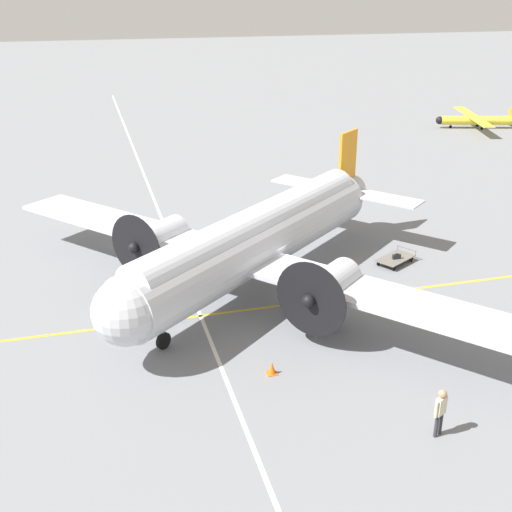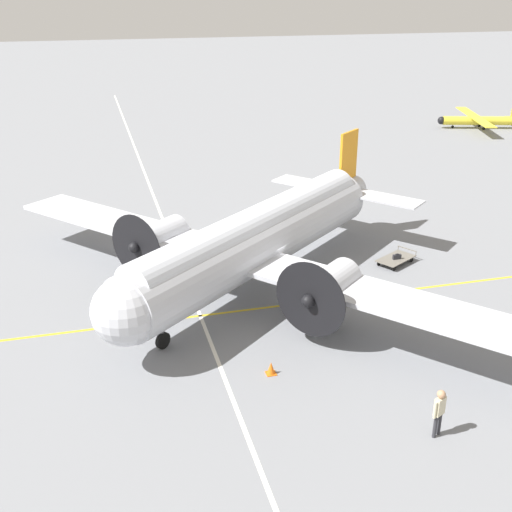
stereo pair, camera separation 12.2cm
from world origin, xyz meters
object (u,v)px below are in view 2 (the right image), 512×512
Objects in this scene: suitcase_near_door at (397,260)px; airliner_main at (250,242)px; crew_foreground at (439,408)px; light_aircraft_distant at (476,120)px; traffic_cone at (271,368)px; baggage_cart at (396,259)px.

airliner_main is at bearing -171.15° from suitcase_near_door.
crew_foreground is 0.17× the size of light_aircraft_distant.
traffic_cone is at bearing 104.32° from crew_foreground.
airliner_main is at bearing 81.98° from traffic_cone.
airliner_main reaches higher than baggage_cart.
traffic_cone is at bearing 65.29° from light_aircraft_distant.
airliner_main is 8.58m from suitcase_near_door.
light_aircraft_distant is at bearing 29.51° from crew_foreground.
suitcase_near_door is 12.14m from traffic_cone.
traffic_cone is (-4.18, 4.80, -0.83)m from crew_foreground.
airliner_main reaches higher than crew_foreground.
light_aircraft_distant is (27.87, 41.70, -0.23)m from crew_foreground.
baggage_cart is (4.96, 12.96, -0.78)m from crew_foreground.
crew_foreground is 6.42m from traffic_cone.
airliner_main is at bearing 60.39° from light_aircraft_distant.
airliner_main reaches higher than light_aircraft_distant.
airliner_main is 8.63m from baggage_cart.
suitcase_near_door is 36.89m from light_aircraft_distant.
crew_foreground is at bearing 39.11° from baggage_cart.
crew_foreground is 13.76m from suitcase_near_door.
traffic_cone is (-32.05, -36.90, -0.60)m from light_aircraft_distant.
light_aircraft_distant is at bearing -175.74° from airliner_main.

